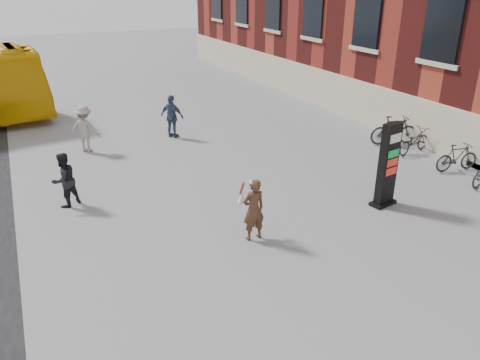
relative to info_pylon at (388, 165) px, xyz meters
name	(u,v)px	position (x,y,z in m)	size (l,w,h in m)	color
ground	(253,257)	(-4.64, -0.80, -1.22)	(100.00, 100.00, 0.00)	#9E9EA3
info_pylon	(388,165)	(0.00, 0.00, 0.00)	(0.83, 0.52, 2.44)	black
woman	(253,209)	(-4.25, -0.06, -0.39)	(0.62, 0.57, 1.62)	#3E2317
pedestrian_a	(64,180)	(-8.21, 3.90, -0.42)	(0.77, 0.60, 1.59)	black
pedestrian_b	(85,129)	(-6.94, 8.33, -0.34)	(1.13, 0.65, 1.75)	gray
pedestrian_c	(172,117)	(-3.51, 8.52, -0.35)	(1.02, 0.42, 1.73)	#35415D
bike_5	(457,157)	(3.96, 0.93, -0.74)	(0.45, 1.59, 0.96)	#27272D
bike_6	(414,141)	(3.96, 2.89, -0.76)	(0.61, 1.74, 0.91)	#27272D
bike_7	(394,130)	(3.96, 3.93, -0.65)	(0.54, 1.90, 1.14)	#27272D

